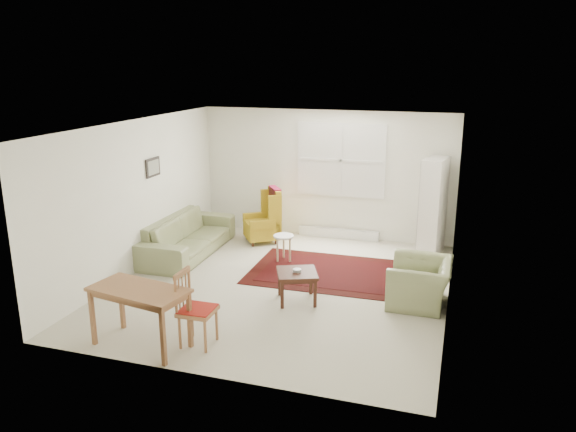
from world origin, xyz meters
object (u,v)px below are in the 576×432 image
(armchair, at_px, (420,278))
(wingback_chair, at_px, (261,215))
(stool, at_px, (284,248))
(cabinet, at_px, (433,206))
(desk_chair, at_px, (198,309))
(sofa, at_px, (188,229))
(desk, at_px, (141,317))
(coffee_table, at_px, (297,286))

(armchair, bearing_deg, wingback_chair, -122.16)
(stool, bearing_deg, cabinet, 27.95)
(armchair, bearing_deg, stool, -114.34)
(cabinet, bearing_deg, desk_chair, -108.86)
(sofa, height_order, armchair, sofa)
(armchair, height_order, desk, armchair)
(sofa, relative_size, coffee_table, 4.17)
(wingback_chair, bearing_deg, stool, 4.79)
(wingback_chair, bearing_deg, armchair, 22.77)
(armchair, relative_size, desk, 0.83)
(sofa, distance_m, armchair, 4.31)
(cabinet, distance_m, desk_chair, 5.13)
(cabinet, bearing_deg, sofa, -150.80)
(armchair, distance_m, stool, 2.66)
(cabinet, bearing_deg, desk, -113.42)
(sofa, height_order, stool, sofa)
(cabinet, xyz_separation_m, desk, (-3.15, -4.70, -0.49))
(stool, height_order, desk, desk)
(cabinet, bearing_deg, stool, -141.67)
(desk, distance_m, desk_chair, 0.70)
(desk, bearing_deg, stool, 78.03)
(coffee_table, relative_size, desk, 0.47)
(armchair, bearing_deg, coffee_table, -74.85)
(coffee_table, bearing_deg, wingback_chair, 120.69)
(sofa, distance_m, desk, 3.44)
(coffee_table, relative_size, cabinet, 0.32)
(armchair, xyz_separation_m, desk, (-3.15, -2.32, -0.01))
(wingback_chair, bearing_deg, desk_chair, -25.57)
(coffee_table, bearing_deg, cabinet, 58.98)
(desk, height_order, desk_chair, desk_chair)
(desk_chair, bearing_deg, sofa, 28.48)
(stool, bearing_deg, desk, -101.97)
(wingback_chair, bearing_deg, coffee_table, -4.30)
(wingback_chair, height_order, desk, wingback_chair)
(stool, relative_size, cabinet, 0.27)
(coffee_table, distance_m, cabinet, 3.38)
(desk_chair, bearing_deg, desk, 109.43)
(stool, bearing_deg, sofa, -175.27)
(sofa, relative_size, desk_chair, 2.46)
(wingback_chair, distance_m, desk_chair, 4.13)
(wingback_chair, xyz_separation_m, coffee_table, (1.46, -2.46, -0.30))
(cabinet, bearing_deg, armchair, -79.62)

